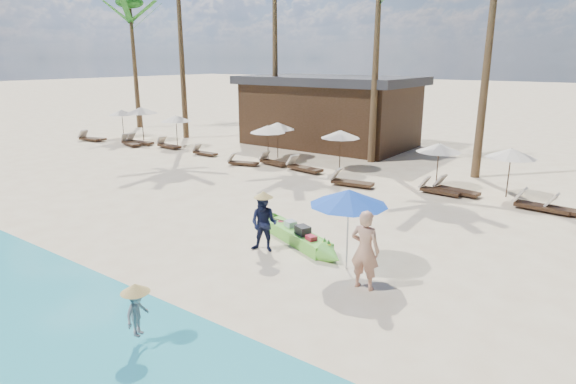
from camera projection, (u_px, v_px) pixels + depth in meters
The scene contains 31 objects.
ground at pixel (242, 266), 12.84m from camera, with size 240.00×240.00×0.00m, color beige.
wet_sand_strip at pixel (65, 357), 8.95m from camera, with size 240.00×4.50×0.01m, color tan.
green_canoe at pixel (296, 235), 14.53m from camera, with size 4.58×2.13×0.61m.
tourist at pixel (365, 250), 11.39m from camera, with size 0.72×0.47×1.97m, color tan.
vendor_green at pixel (264, 224), 13.67m from camera, with size 0.81×0.63×1.66m, color #141937.
vendor_yellow at pixel (137, 312), 9.21m from camera, with size 0.63×0.36×0.97m, color gray.
blue_umbrella at pixel (349, 197), 12.19m from camera, with size 2.02×2.02×2.17m.
resort_parasol_0 at pixel (122, 112), 33.81m from camera, with size 1.83×1.83×1.89m.
lounger_0_left at pixel (91, 138), 32.26m from camera, with size 2.00×1.14×0.65m.
lounger_0_right at pixel (90, 138), 32.31m from camera, with size 1.78×0.68×0.59m.
resort_parasol_1 at pixel (141, 110), 32.19m from camera, with size 2.17×2.17×2.23m.
lounger_1_left at pixel (139, 141), 30.88m from camera, with size 1.97×0.87×0.65m.
lounger_1_right at pixel (130, 142), 30.55m from camera, with size 1.99×1.03×0.65m.
resort_parasol_2 at pixel (176, 118), 29.70m from camera, with size 1.93×1.93×1.99m.
lounger_2_left at pixel (168, 145), 29.70m from camera, with size 1.85×0.69×0.62m.
resort_parasol_3 at pixel (278, 126), 26.43m from camera, with size 1.92×1.92×1.97m.
lounger_3_left at pixel (204, 152), 27.52m from camera, with size 1.62×0.51×0.55m.
lounger_3_right at pixel (242, 162), 24.93m from camera, with size 1.71×0.98×0.55m.
resort_parasol_4 at pixel (268, 129), 25.32m from camera, with size 1.91×1.91×1.96m.
lounger_4_left at pixel (272, 161), 25.00m from camera, with size 1.80×0.79×0.59m.
lounger_4_right at pixel (303, 167), 23.62m from camera, with size 2.04×0.87×0.67m.
resort_parasol_5 at pixel (340, 134), 23.49m from camera, with size 1.93×1.93×1.99m.
lounger_5_left at pixel (350, 181), 20.88m from camera, with size 1.97×0.83×0.65m.
resort_parasol_6 at pixel (439, 148), 20.20m from camera, with size 1.88×1.88×1.94m.
lounger_6_left at pixel (454, 189), 19.63m from camera, with size 1.91×0.82×0.63m.
lounger_6_right at pixel (438, 190), 19.65m from camera, with size 1.71×0.59×0.57m.
resort_parasol_7 at pixel (511, 153), 18.81m from camera, with size 1.93×1.93×1.98m.
lounger_7_left at pixel (538, 205), 17.51m from camera, with size 1.98×0.74×0.66m.
lounger_7_right at pixel (571, 210), 16.94m from camera, with size 1.89×0.77×0.62m.
palm_0 at pixel (131, 21), 36.69m from camera, with size 2.08×2.08×9.90m.
pavilion_west at pixel (329, 110), 30.42m from camera, with size 10.80×6.60×4.30m.
Camera 1 is at (7.95, -8.85, 5.36)m, focal length 30.00 mm.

